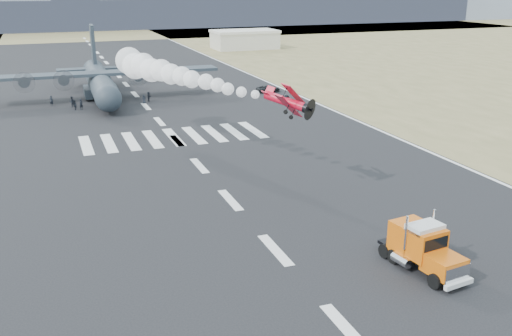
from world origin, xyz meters
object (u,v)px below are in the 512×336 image
crew_b (75,105)px  crew_g (51,101)px  crew_f (149,97)px  semi_truck (422,247)px  crew_e (144,99)px  transport_aircraft (100,80)px  support_vehicle (268,89)px  crew_h (72,102)px  aerobatic_biplane (289,101)px  crew_d (117,95)px  hangar_right (245,39)px  crew_c (104,100)px  crew_a (81,104)px

crew_b → crew_g: size_ratio=0.96×
crew_b → crew_f: (13.25, 3.08, 0.01)m
semi_truck → crew_e: size_ratio=5.45×
transport_aircraft → crew_b: size_ratio=25.04×
support_vehicle → crew_h: crew_h is taller
aerobatic_biplane → crew_f: (-4.81, 52.63, -8.87)m
crew_d → crew_f: size_ratio=1.05×
aerobatic_biplane → hangar_right: bearing=53.0°
crew_b → crew_c: (5.21, 2.98, -0.08)m
semi_truck → transport_aircraft: bearing=93.9°
crew_b → crew_d: size_ratio=0.94×
aerobatic_biplane → crew_b: aerobatic_biplane is taller
transport_aircraft → crew_e: (6.64, -8.31, -2.47)m
crew_c → crew_d: crew_d is taller
crew_c → crew_e: same height
transport_aircraft → crew_a: transport_aircraft is taller
crew_a → crew_c: size_ratio=1.19×
crew_f → crew_d: bearing=47.4°
aerobatic_biplane → crew_e: (-5.97, 51.01, -8.97)m
hangar_right → crew_c: size_ratio=13.03×
crew_a → crew_h: bearing=81.2°
aerobatic_biplane → crew_e: 52.14m
crew_g → crew_c: bearing=-167.2°
crew_e → semi_truck: bearing=111.4°
aerobatic_biplane → crew_a: size_ratio=3.04×
crew_e → crew_f: bearing=-111.6°
crew_c → crew_h: 5.53m
crew_d → crew_h: bearing=39.3°
crew_e → crew_f: size_ratio=0.89×
crew_d → crew_e: (4.14, -4.87, -0.14)m
semi_truck → crew_c: size_ratio=5.45×
semi_truck → crew_e: semi_truck is taller
crew_a → crew_c: crew_a is taller
hangar_right → aerobatic_biplane: bearing=-107.5°
crew_a → crew_e: 11.11m
semi_truck → crew_h: bearing=99.3°
hangar_right → transport_aircraft: bearing=-128.1°
aerobatic_biplane → crew_c: 54.81m
semi_truck → crew_b: bearing=99.7°
transport_aircraft → crew_h: bearing=-128.0°
support_vehicle → crew_e: crew_e is taller
crew_a → crew_g: 7.05m
hangar_right → crew_a: size_ratio=10.93×
crew_c → crew_h: size_ratio=0.83×
hangar_right → crew_f: (-44.67, -73.64, -2.13)m
crew_c → crew_d: 4.33m
aerobatic_biplane → crew_g: size_ratio=3.15×
crew_d → aerobatic_biplane: bearing=116.1°
crew_b → crew_f: crew_f is taller
crew_a → hangar_right: bearing=18.3°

